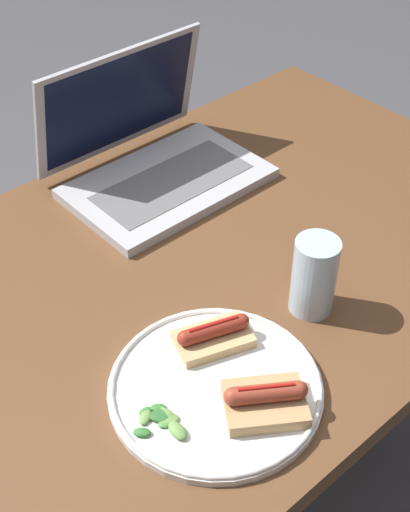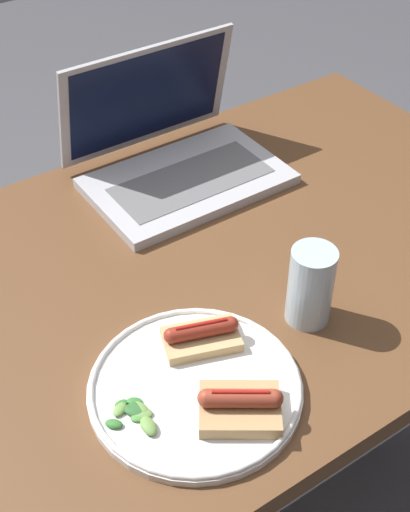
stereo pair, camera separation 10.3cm
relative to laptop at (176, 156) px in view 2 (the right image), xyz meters
The scene contains 7 objects.
desk 0.29m from the laptop, 119.21° to the right, with size 1.29×0.75×0.71m.
laptop is the anchor object (origin of this frame).
plate 0.49m from the laptop, 119.59° to the right, with size 0.28×0.28×0.02m.
sausage_toast_left 0.54m from the laptop, 114.11° to the right, with size 0.13×0.12×0.04m.
sausage_toast_middle 0.42m from the laptop, 117.72° to the right, with size 0.12×0.09×0.04m.
salad_pile 0.54m from the laptop, 127.63° to the right, with size 0.06×0.07×0.01m.
drinking_glass 0.41m from the laptop, 95.12° to the right, with size 0.06×0.06×0.12m.
Camera 2 is at (-0.43, -0.68, 1.45)m, focal length 50.00 mm.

